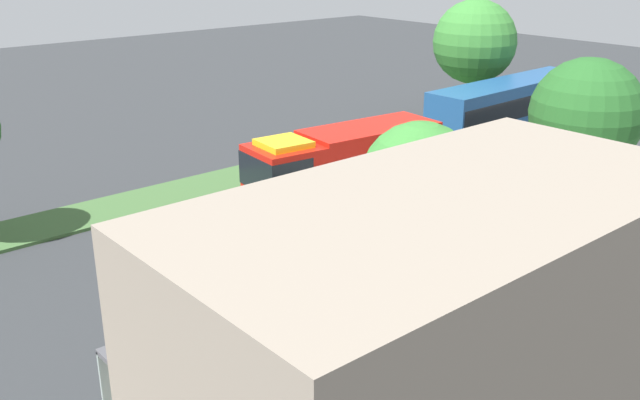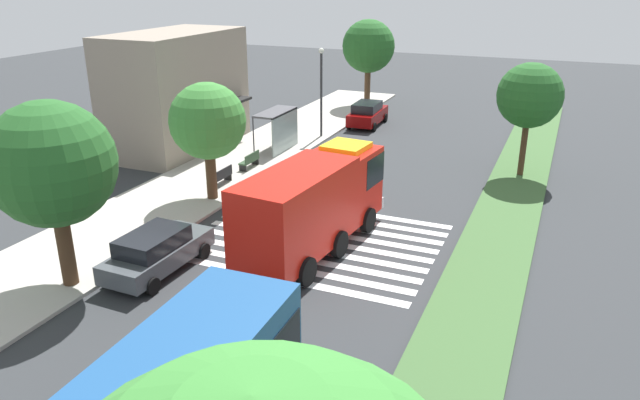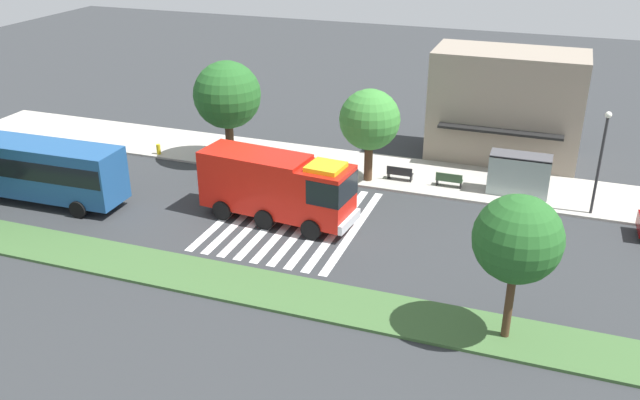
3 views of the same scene
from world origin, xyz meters
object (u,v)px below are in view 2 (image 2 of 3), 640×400
(street_lamp, at_px, (321,85))
(sidewalk_tree_far_west, at_px, (52,165))
(bench_west_of_shelter, at_px, (222,176))
(sidewalk_tree_east, at_px, (368,47))
(fire_truck, at_px, (316,199))
(parked_car_mid, at_px, (367,114))
(parked_car_west, at_px, (157,251))
(bus_stop_shelter, at_px, (280,123))
(sidewalk_tree_west, at_px, (208,122))
(bench_near_shelter, at_px, (250,160))
(median_tree_west, at_px, (530,96))

(street_lamp, distance_m, sidewalk_tree_far_west, 22.62)
(bench_west_of_shelter, xyz_separation_m, sidewalk_tree_east, (22.14, -0.61, 4.33))
(fire_truck, xyz_separation_m, sidewalk_tree_east, (26.97, 6.91, 2.81))
(sidewalk_tree_far_west, bearing_deg, parked_car_mid, -4.65)
(street_lamp, xyz_separation_m, sidewalk_tree_far_west, (-22.59, 0.40, 1.00))
(parked_car_west, height_order, bus_stop_shelter, bus_stop_shelter)
(bus_stop_shelter, relative_size, street_lamp, 0.59)
(parked_car_west, height_order, sidewalk_tree_east, sidewalk_tree_east)
(fire_truck, relative_size, sidewalk_tree_west, 1.54)
(bus_stop_shelter, relative_size, sidewalk_tree_east, 0.50)
(bench_near_shelter, bearing_deg, parked_car_mid, -12.53)
(bench_west_of_shelter, distance_m, sidewalk_tree_far_west, 12.09)
(bus_stop_shelter, xyz_separation_m, bench_near_shelter, (-4.00, -0.02, -1.30))
(fire_truck, distance_m, bench_west_of_shelter, 9.07)
(bus_stop_shelter, bearing_deg, sidewalk_tree_west, -175.94)
(street_lamp, bearing_deg, bench_west_of_shelter, 174.85)
(parked_car_west, bearing_deg, sidewalk_tree_east, 5.67)
(bench_near_shelter, xyz_separation_m, median_tree_west, (4.83, -14.42, 3.94))
(fire_truck, height_order, parked_car_west, fire_truck)
(bench_near_shelter, bearing_deg, sidewalk_tree_west, -172.95)
(fire_truck, bearing_deg, sidewalk_tree_east, 20.01)
(bench_west_of_shelter, xyz_separation_m, sidewalk_tree_west, (-1.88, -0.61, 3.42))
(bench_west_of_shelter, distance_m, median_tree_west, 16.91)
(parked_car_west, xyz_separation_m, sidewalk_tree_east, (31.31, 2.20, 4.07))
(parked_car_west, height_order, sidewalk_tree_west, sidewalk_tree_west)
(parked_car_west, bearing_deg, bus_stop_shelter, 11.55)
(bus_stop_shelter, distance_m, median_tree_west, 14.71)
(parked_car_west, bearing_deg, bench_near_shelter, 14.59)
(bus_stop_shelter, bearing_deg, sidewalk_tree_east, -2.41)
(median_tree_west, bearing_deg, sidewalk_tree_west, 125.29)
(parked_car_west, xyz_separation_m, median_tree_west, (17.07, -11.61, 3.68))
(sidewalk_tree_east, relative_size, median_tree_west, 1.13)
(parked_car_west, xyz_separation_m, bench_west_of_shelter, (9.17, 2.81, -0.27))
(bench_near_shelter, bearing_deg, bench_west_of_shelter, 180.00)
(bench_west_of_shelter, relative_size, street_lamp, 0.27)
(sidewalk_tree_far_west, relative_size, sidewalk_tree_west, 1.17)
(parked_car_mid, distance_m, sidewalk_tree_far_west, 27.44)
(parked_car_mid, height_order, sidewalk_tree_far_west, sidewalk_tree_far_west)
(bench_near_shelter, height_order, sidewalk_tree_east, sidewalk_tree_east)
(sidewalk_tree_west, relative_size, median_tree_west, 0.94)
(parked_car_mid, distance_m, sidewalk_tree_east, 7.89)
(parked_car_mid, height_order, bench_near_shelter, parked_car_mid)
(parked_car_mid, height_order, bench_west_of_shelter, parked_car_mid)
(parked_car_west, distance_m, median_tree_west, 20.97)
(sidewalk_tree_west, distance_m, sidewalk_tree_east, 24.03)
(parked_car_west, bearing_deg, fire_truck, -45.70)
(parked_car_mid, xyz_separation_m, bench_west_of_shelter, (-15.72, 2.81, -0.31))
(sidewalk_tree_far_west, bearing_deg, bus_stop_shelter, 1.97)
(bench_near_shelter, bearing_deg, bus_stop_shelter, 0.33)
(bench_near_shelter, distance_m, sidewalk_tree_west, 6.05)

